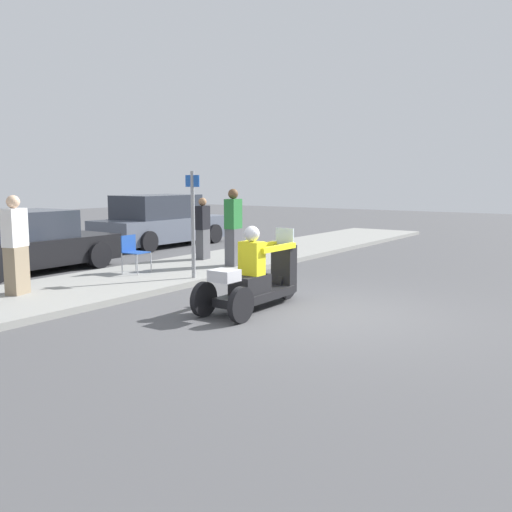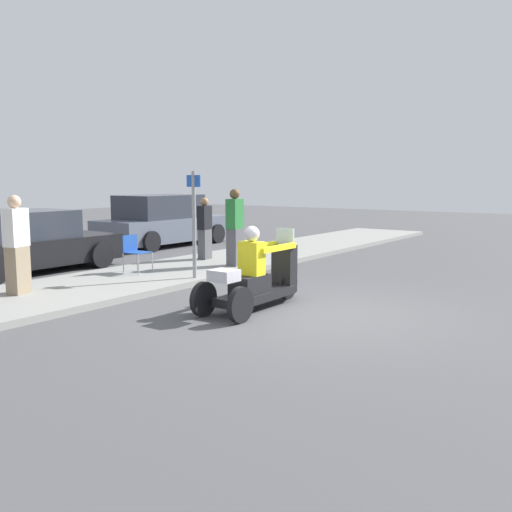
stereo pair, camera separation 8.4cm
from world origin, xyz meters
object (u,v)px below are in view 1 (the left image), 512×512
Objects in this scene: folding_chair_curbside at (133,250)px; parked_car_lot_far at (22,243)px; motorcycle_trike at (257,280)px; parked_car_lot_right at (161,222)px; street_sign at (193,220)px; spectator_near_curb at (233,229)px; spectator_end_of_line at (16,247)px; spectator_with_child at (203,230)px.

parked_car_lot_far is at bearing 109.40° from folding_chair_curbside.
parked_car_lot_right is at bearing 53.89° from motorcycle_trike.
parked_car_lot_right is at bearing 49.90° from street_sign.
motorcycle_trike is 1.35× the size of spectator_near_curb.
spectator_end_of_line is 0.97× the size of spectator_near_curb.
folding_chair_curbside is at bearing 77.19° from motorcycle_trike.
spectator_near_curb is 0.43× the size of parked_car_lot_far.
spectator_end_of_line is 2.85m from folding_chair_curbside.
parked_car_lot_far is (-3.45, 2.56, -0.20)m from spectator_with_child.
motorcycle_trike is at bearing -115.53° from street_sign.
parked_car_lot_far is at bearing 128.04° from spectator_near_curb.
parked_car_lot_right is (2.68, 5.00, -0.22)m from spectator_near_curb.
spectator_with_child is (5.34, 0.20, -0.09)m from spectator_end_of_line.
spectator_near_curb is 2.21× the size of folding_chair_curbside.
street_sign is at bearing 64.47° from motorcycle_trike.
spectator_near_curb is (-0.43, -1.30, 0.12)m from spectator_with_child.
motorcycle_trike is 6.61m from parked_car_lot_far.
spectator_near_curb is (4.91, -1.10, 0.03)m from spectator_end_of_line.
parked_car_lot_far is (-0.94, 2.68, 0.06)m from folding_chair_curbside.
spectator_with_child is at bearing 71.75° from spectator_near_curb.
spectator_near_curb is 0.82× the size of street_sign.
spectator_end_of_line is 0.41× the size of parked_car_lot_far.
motorcycle_trike is 1.39× the size of spectator_end_of_line.
motorcycle_trike reaches higher than folding_chair_curbside.
spectator_end_of_line is 3.35m from parked_car_lot_far.
spectator_with_child is 0.37× the size of parked_car_lot_far.
folding_chair_curbside is 0.37× the size of street_sign.
street_sign reaches higher than spectator_near_curb.
motorcycle_trike is at bearing -137.26° from spectator_near_curb.
street_sign is at bearing -74.21° from parked_car_lot_far.
folding_chair_curbside is (2.83, 0.08, -0.34)m from spectator_end_of_line.
parked_car_lot_right is at bearing 38.73° from folding_chair_curbside.
motorcycle_trike is at bearing -130.03° from spectator_with_child.
parked_car_lot_right is (5.65, 7.75, 0.28)m from motorcycle_trike.
spectator_with_child is 0.33× the size of parked_car_lot_right.
parked_car_lot_far is (1.89, 2.76, -0.29)m from spectator_end_of_line.
motorcycle_trike is 2.98× the size of folding_chair_curbside.
spectator_near_curb is at bearing -12.68° from spectator_end_of_line.
folding_chair_curbside is at bearing -70.60° from parked_car_lot_far.
spectator_end_of_line is at bearing -178.40° from folding_chair_curbside.
spectator_near_curb reaches higher than spectator_with_child.
spectator_near_curb is at bearing 10.92° from street_sign.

